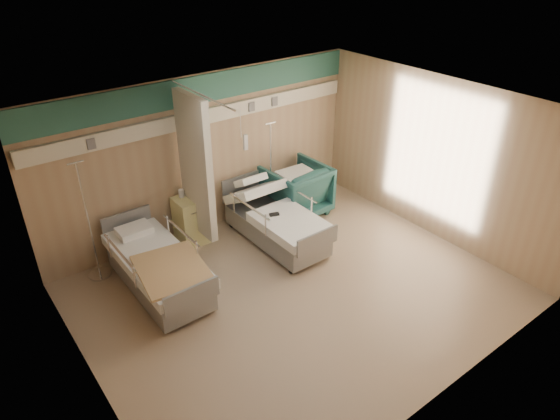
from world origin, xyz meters
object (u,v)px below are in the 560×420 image
Objects in this scene: visitor_armchair at (296,190)px; bedside_cabinet at (191,220)px; iv_stand_right at (271,197)px; iv_stand_left at (96,254)px; bed_left at (159,273)px; bed_right at (276,226)px.

bedside_cabinet is at bearing -9.76° from visitor_armchair.
iv_stand_left reaches higher than iv_stand_right.
iv_stand_right is 0.94× the size of iv_stand_left.
bedside_cabinet is at bearing 40.60° from bed_left.
visitor_armchair reaches higher than bedside_cabinet.
visitor_armchair is at bearing -8.24° from bedside_cabinet.
bed_left is at bearing -56.55° from iv_stand_left.
bed_right is 2.96m from iv_stand_left.
visitor_armchair is (2.07, -0.30, 0.07)m from bedside_cabinet.
iv_stand_left reaches higher than visitor_armchair.
visitor_armchair is 0.55× the size of iv_stand_left.
bed_left is (-2.20, 0.00, 0.00)m from bed_right.
iv_stand_right is at bearing 58.85° from bed_right.
iv_stand_left is at bearing 179.10° from bedside_cabinet.
bed_left is 2.82m from iv_stand_right.
iv_stand_left is (-1.66, 0.03, -0.02)m from bedside_cabinet.
visitor_armchair is at bearing -28.26° from iv_stand_right.
iv_stand_right is (1.65, -0.07, -0.05)m from bedside_cabinet.
iv_stand_left is at bearing 178.29° from iv_stand_right.
bed_right is 1.00× the size of bed_left.
visitor_armchair is 0.59× the size of iv_stand_right.
iv_stand_left is at bearing -6.51° from visitor_armchair.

